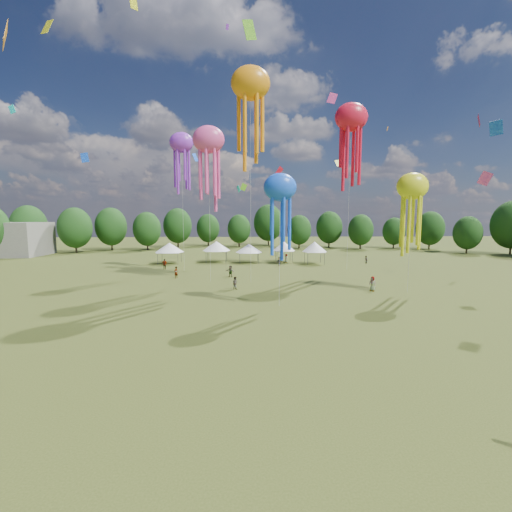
{
  "coord_description": "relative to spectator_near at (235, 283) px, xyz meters",
  "views": [
    {
      "loc": [
        -4.72,
        -12.83,
        9.13
      ],
      "look_at": [
        -3.34,
        15.0,
        6.0
      ],
      "focal_mm": 24.02,
      "sensor_mm": 36.0,
      "label": 1
    }
  ],
  "objects": [
    {
      "name": "show_kites",
      "position": [
        7.44,
        8.0,
        19.41
      ],
      "size": [
        33.93,
        27.58,
        29.34
      ],
      "color": "#FE4B9F",
      "rests_on": "ground"
    },
    {
      "name": "festival_tents",
      "position": [
        0.73,
        26.07,
        2.4
      ],
      "size": [
        34.0,
        9.27,
        4.43
      ],
      "color": "#47474C",
      "rests_on": "ground"
    },
    {
      "name": "spectators_far",
      "position": [
        5.37,
        14.53,
        0.06
      ],
      "size": [
        39.49,
        28.57,
        1.85
      ],
      "color": "gray",
      "rests_on": "ground"
    },
    {
      "name": "ground",
      "position": [
        5.27,
        -30.3,
        -0.81
      ],
      "size": [
        300.0,
        300.0,
        0.0
      ],
      "primitive_type": "plane",
      "color": "#384416",
      "rests_on": "ground"
    },
    {
      "name": "treeline",
      "position": [
        1.4,
        32.22,
        5.73
      ],
      "size": [
        201.57,
        95.24,
        13.43
      ],
      "color": "#38281C",
      "rests_on": "ground"
    },
    {
      "name": "spectator_near",
      "position": [
        0.0,
        0.0,
        0.0
      ],
      "size": [
        1.0,
        0.97,
        1.63
      ],
      "primitive_type": "imported",
      "rotation": [
        0.0,
        0.0,
        2.5
      ],
      "color": "gray",
      "rests_on": "ground"
    },
    {
      "name": "small_kites",
      "position": [
        6.84,
        13.01,
        28.99
      ],
      "size": [
        80.7,
        60.1,
        45.72
      ],
      "color": "#FE4B9F",
      "rests_on": "ground"
    }
  ]
}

